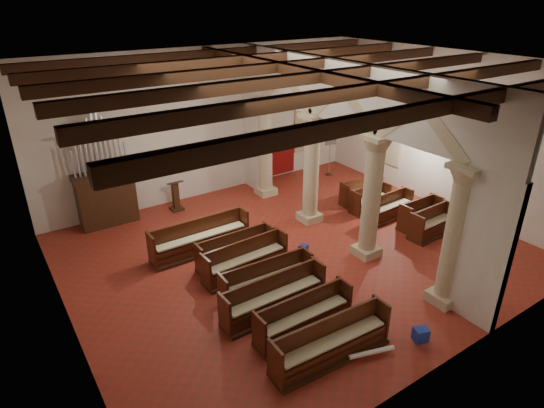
% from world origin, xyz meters
% --- Properties ---
extents(floor, '(14.00, 14.00, 0.00)m').
position_xyz_m(floor, '(0.00, 0.00, 0.00)').
color(floor, maroon).
rests_on(floor, ground).
extents(ceiling, '(14.00, 14.00, 0.00)m').
position_xyz_m(ceiling, '(0.00, 0.00, 6.00)').
color(ceiling, black).
rests_on(ceiling, wall_back).
extents(wall_back, '(14.00, 0.02, 6.00)m').
position_xyz_m(wall_back, '(0.00, 6.00, 3.00)').
color(wall_back, silver).
rests_on(wall_back, floor).
extents(wall_front, '(14.00, 0.02, 6.00)m').
position_xyz_m(wall_front, '(0.00, -6.00, 3.00)').
color(wall_front, silver).
rests_on(wall_front, floor).
extents(wall_left, '(0.02, 12.00, 6.00)m').
position_xyz_m(wall_left, '(-7.00, 0.00, 3.00)').
color(wall_left, silver).
rests_on(wall_left, floor).
extents(wall_right, '(0.02, 12.00, 6.00)m').
position_xyz_m(wall_right, '(7.00, 0.00, 3.00)').
color(wall_right, silver).
rests_on(wall_right, floor).
extents(ceiling_beams, '(13.80, 11.80, 0.30)m').
position_xyz_m(ceiling_beams, '(0.00, 0.00, 5.82)').
color(ceiling_beams, '#3A1E12').
rests_on(ceiling_beams, wall_back).
extents(arcade, '(0.90, 11.90, 6.00)m').
position_xyz_m(arcade, '(1.80, 0.00, 3.56)').
color(arcade, beige).
rests_on(arcade, floor).
extents(window_right_a, '(0.03, 1.00, 2.20)m').
position_xyz_m(window_right_a, '(6.98, -1.50, 2.20)').
color(window_right_a, '#2B624F').
rests_on(window_right_a, wall_right).
extents(window_right_b, '(0.03, 1.00, 2.20)m').
position_xyz_m(window_right_b, '(6.98, 2.50, 2.20)').
color(window_right_b, '#2B624F').
rests_on(window_right_b, wall_right).
extents(window_back, '(1.00, 0.03, 2.20)m').
position_xyz_m(window_back, '(5.00, 5.98, 2.20)').
color(window_back, '#2B624F').
rests_on(window_back, wall_back).
extents(pipe_organ, '(2.10, 0.85, 4.40)m').
position_xyz_m(pipe_organ, '(-4.50, 5.50, 1.37)').
color(pipe_organ, '#3A1E12').
rests_on(pipe_organ, floor).
extents(lectern, '(0.53, 0.54, 1.29)m').
position_xyz_m(lectern, '(-1.99, 5.15, 0.53)').
color(lectern, '#3D1F13').
rests_on(lectern, floor).
extents(dossal_curtain, '(1.80, 0.07, 2.17)m').
position_xyz_m(dossal_curtain, '(3.50, 5.92, 1.17)').
color(dossal_curtain, maroon).
rests_on(dossal_curtain, floor).
extents(processional_banner, '(0.59, 0.75, 2.58)m').
position_xyz_m(processional_banner, '(5.51, 4.72, 0.82)').
color(processional_banner, '#3A1E12').
rests_on(processional_banner, floor).
extents(hymnal_box_a, '(0.41, 0.38, 0.34)m').
position_xyz_m(hymnal_box_a, '(-0.07, -5.24, 0.27)').
color(hymnal_box_a, navy).
rests_on(hymnal_box_a, floor).
extents(hymnal_box_b, '(0.41, 0.37, 0.33)m').
position_xyz_m(hymnal_box_b, '(-0.90, -2.78, 0.27)').
color(hymnal_box_b, navy).
rests_on(hymnal_box_b, floor).
extents(hymnal_box_c, '(0.35, 0.32, 0.29)m').
position_xyz_m(hymnal_box_c, '(0.05, -0.40, 0.24)').
color(hymnal_box_c, '#163A97').
rests_on(hymnal_box_c, floor).
extents(tube_heater_a, '(1.13, 0.46, 0.11)m').
position_xyz_m(tube_heater_a, '(-1.41, -4.93, 0.16)').
color(tube_heater_a, white).
rests_on(tube_heater_a, floor).
extents(tube_heater_b, '(0.99, 0.51, 0.10)m').
position_xyz_m(tube_heater_b, '(-2.36, -3.86, 0.16)').
color(tube_heater_b, silver).
rests_on(tube_heater_b, floor).
extents(nave_pew_0, '(3.12, 0.86, 1.07)m').
position_xyz_m(nave_pew_0, '(-2.22, -4.41, 0.35)').
color(nave_pew_0, '#3A1E12').
rests_on(nave_pew_0, floor).
extents(nave_pew_1, '(2.70, 0.71, 1.04)m').
position_xyz_m(nave_pew_1, '(-2.18, -3.32, 0.34)').
color(nave_pew_1, '#3A1E12').
rests_on(nave_pew_1, floor).
extents(nave_pew_2, '(3.04, 0.73, 1.08)m').
position_xyz_m(nave_pew_2, '(-2.36, -2.26, 0.36)').
color(nave_pew_2, '#3A1E12').
rests_on(nave_pew_2, floor).
extents(nave_pew_3, '(2.80, 0.81, 1.05)m').
position_xyz_m(nave_pew_3, '(-2.08, -1.49, 0.35)').
color(nave_pew_3, '#3A1E12').
rests_on(nave_pew_3, floor).
extents(nave_pew_4, '(2.79, 0.82, 1.07)m').
position_xyz_m(nave_pew_4, '(-2.04, -0.25, 0.35)').
color(nave_pew_4, '#3A1E12').
rests_on(nave_pew_4, floor).
extents(nave_pew_5, '(2.57, 0.69, 1.02)m').
position_xyz_m(nave_pew_5, '(-1.99, 0.46, 0.34)').
color(nave_pew_5, '#3A1E12').
rests_on(nave_pew_5, floor).
extents(nave_pew_6, '(3.37, 0.78, 1.14)m').
position_xyz_m(nave_pew_6, '(-2.60, 1.70, 0.38)').
color(nave_pew_6, '#3A1E12').
rests_on(nave_pew_6, floor).
extents(aisle_pew_0, '(1.90, 0.77, 1.05)m').
position_xyz_m(aisle_pew_0, '(4.65, -1.83, 0.35)').
color(aisle_pew_0, '#3A1E12').
rests_on(aisle_pew_0, floor).
extents(aisle_pew_1, '(1.75, 0.71, 1.05)m').
position_xyz_m(aisle_pew_1, '(4.82, -1.15, 0.36)').
color(aisle_pew_1, '#3A1E12').
rests_on(aisle_pew_1, floor).
extents(aisle_pew_2, '(2.03, 0.76, 0.98)m').
position_xyz_m(aisle_pew_2, '(4.47, -0.04, 0.33)').
color(aisle_pew_2, '#3A1E12').
rests_on(aisle_pew_2, floor).
extents(aisle_pew_3, '(1.74, 0.69, 0.97)m').
position_xyz_m(aisle_pew_3, '(4.33, 0.87, 0.33)').
color(aisle_pew_3, '#3A1E12').
rests_on(aisle_pew_3, floor).
extents(aisle_pew_4, '(1.86, 0.72, 0.99)m').
position_xyz_m(aisle_pew_4, '(4.56, 1.63, 0.33)').
color(aisle_pew_4, '#3A1E12').
rests_on(aisle_pew_4, floor).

